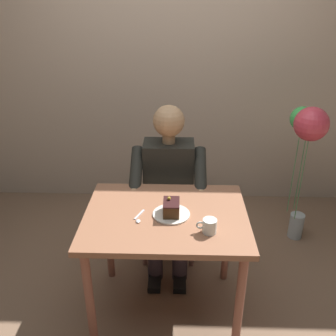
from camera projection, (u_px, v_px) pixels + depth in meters
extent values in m
plane|color=#84644D|center=(166.00, 308.00, 2.48)|extent=(14.00, 14.00, 0.00)
cube|color=#C4AE98|center=(172.00, 43.00, 3.23)|extent=(6.40, 0.12, 3.00)
cube|color=#966043|center=(166.00, 217.00, 2.16)|extent=(0.95, 0.73, 0.04)
cylinder|color=#9D5C49|center=(239.00, 304.00, 2.03)|extent=(0.05, 0.05, 0.73)
cylinder|color=#9D5C49|center=(90.00, 300.00, 2.06)|extent=(0.05, 0.05, 0.73)
cylinder|color=#9D5C49|center=(227.00, 237.00, 2.58)|extent=(0.05, 0.05, 0.73)
cylinder|color=#9D5C49|center=(109.00, 235.00, 2.60)|extent=(0.05, 0.05, 0.73)
cube|color=#8B5E57|center=(169.00, 207.00, 2.85)|extent=(0.42, 0.42, 0.04)
cube|color=#8B5E57|center=(169.00, 167.00, 2.91)|extent=(0.38, 0.04, 0.45)
cylinder|color=#8B5E57|center=(192.00, 243.00, 2.77)|extent=(0.04, 0.04, 0.41)
cylinder|color=#8B5E57|center=(144.00, 242.00, 2.78)|extent=(0.04, 0.04, 0.41)
cylinder|color=#8B5E57|center=(191.00, 217.00, 3.09)|extent=(0.04, 0.04, 0.41)
cylinder|color=#8B5E57|center=(148.00, 216.00, 3.10)|extent=(0.04, 0.04, 0.41)
cube|color=#252621|center=(169.00, 176.00, 2.70)|extent=(0.36, 0.22, 0.52)
sphere|color=tan|center=(169.00, 121.00, 2.52)|extent=(0.22, 0.22, 0.22)
cylinder|color=tan|center=(169.00, 139.00, 2.58)|extent=(0.09, 0.09, 0.06)
cylinder|color=#252621|center=(200.00, 170.00, 2.52)|extent=(0.08, 0.33, 0.26)
sphere|color=tan|center=(201.00, 195.00, 2.42)|extent=(0.09, 0.09, 0.09)
cylinder|color=#252621|center=(136.00, 170.00, 2.53)|extent=(0.08, 0.33, 0.26)
sphere|color=tan|center=(134.00, 194.00, 2.44)|extent=(0.09, 0.09, 0.09)
cylinder|color=#372A32|center=(180.00, 217.00, 2.72)|extent=(0.13, 0.38, 0.14)
cylinder|color=#372A32|center=(156.00, 217.00, 2.72)|extent=(0.13, 0.38, 0.14)
cylinder|color=#372A32|center=(180.00, 256.00, 2.65)|extent=(0.11, 0.11, 0.39)
cube|color=black|center=(180.00, 280.00, 2.67)|extent=(0.09, 0.22, 0.05)
cylinder|color=#372A32|center=(155.00, 256.00, 2.66)|extent=(0.11, 0.11, 0.39)
cube|color=black|center=(155.00, 280.00, 2.68)|extent=(0.09, 0.22, 0.05)
cylinder|color=silver|center=(171.00, 214.00, 2.14)|extent=(0.22, 0.22, 0.01)
cube|color=#472D17|center=(171.00, 208.00, 2.12)|extent=(0.09, 0.13, 0.07)
cube|color=#311717|center=(171.00, 202.00, 2.10)|extent=(0.09, 0.13, 0.01)
sphere|color=gold|center=(169.00, 198.00, 2.11)|extent=(0.02, 0.02, 0.02)
cylinder|color=white|center=(210.00, 226.00, 1.97)|extent=(0.08, 0.08, 0.08)
torus|color=white|center=(200.00, 225.00, 1.97)|extent=(0.05, 0.01, 0.05)
cylinder|color=black|center=(210.00, 221.00, 1.96)|extent=(0.07, 0.07, 0.01)
cube|color=silver|center=(139.00, 215.00, 2.14)|extent=(0.05, 0.11, 0.01)
ellipsoid|color=silver|center=(138.00, 221.00, 2.08)|extent=(0.03, 0.04, 0.01)
cylinder|color=#B2C1C6|center=(296.00, 226.00, 3.14)|extent=(0.12, 0.12, 0.22)
sphere|color=green|center=(309.00, 123.00, 2.84)|extent=(0.23, 0.23, 0.23)
cylinder|color=#4C9956|center=(299.00, 174.00, 3.03)|extent=(0.01, 0.01, 0.66)
sphere|color=#41C157|center=(302.00, 119.00, 2.78)|extent=(0.19, 0.19, 0.19)
cylinder|color=#4C9956|center=(293.00, 173.00, 2.98)|extent=(0.01, 0.01, 0.73)
sphere|color=#E54154|center=(311.00, 124.00, 2.68)|extent=(0.25, 0.25, 0.25)
cylinder|color=#4C9956|center=(301.00, 182.00, 2.89)|extent=(0.01, 0.01, 0.70)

